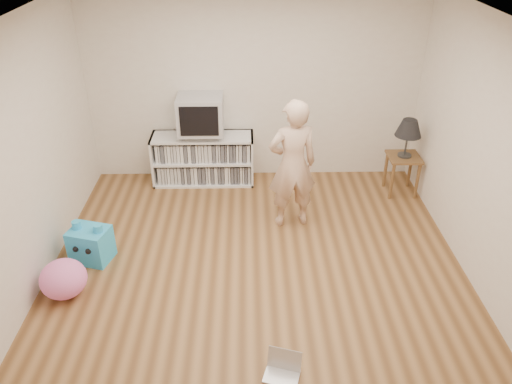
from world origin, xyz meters
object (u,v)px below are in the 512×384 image
Objects in this scene: side_table at (403,165)px; plush_blue at (91,244)px; plush_pink at (63,279)px; media_unit at (203,158)px; person at (292,165)px; dvd_deck at (202,134)px; crt_tv at (201,114)px; laptop at (283,368)px; table_lamp at (409,129)px.

plush_blue is at bearing -159.65° from side_table.
plush_blue is 1.05× the size of plush_pink.
person is (1.15, -1.11, 0.45)m from media_unit.
side_table is (2.70, -0.37, -0.32)m from dvd_deck.
dvd_deck is 0.28× the size of person.
side_table is at bearing 26.85° from plush_pink.
crt_tv is at bearing 73.83° from plush_blue.
plush_pink is at bearing 171.20° from laptop.
table_lamp is 1.11× the size of plush_pink.
dvd_deck is 0.29m from crt_tv.
dvd_deck is 0.75× the size of crt_tv.
laptop is at bearing -120.75° from side_table.
plush_pink is at bearing -153.15° from table_lamp.
person is (-1.56, -0.72, 0.39)m from side_table.
side_table is 0.34× the size of person.
side_table is 1.76m from person.
crt_tv is at bearing -90.00° from media_unit.
laptop is 2.59m from plush_blue.
crt_tv is 1.59m from person.
media_unit is 2.72× the size of table_lamp.
person is at bearing -43.58° from dvd_deck.
person is 2.44m from plush_blue.
media_unit is 2.73m from side_table.
laptop is at bearing -75.06° from dvd_deck.
table_lamp reaches higher than plush_blue.
plush_pink is (-1.24, -2.36, -0.82)m from crt_tv.
person reaches higher than media_unit.
side_table is at bearing 75.99° from laptop.
table_lamp is at bearing -7.80° from dvd_deck.
crt_tv reaches higher than laptop.
dvd_deck reaches higher than laptop.
media_unit is at bearing 90.00° from dvd_deck.
side_table is 1.13× the size of plush_blue.
dvd_deck is 1.58m from person.
person reaches higher than plush_pink.
media_unit is 4.04× the size of laptop.
dvd_deck is 0.92× the size of plush_blue.
dvd_deck is 0.97× the size of plush_pink.
crt_tv is at bearing 172.27° from table_lamp.
person reaches higher than crt_tv.
dvd_deck reaches higher than plush_pink.
crt_tv is at bearing -90.00° from dvd_deck.
dvd_deck is 2.72m from plush_pink.
table_lamp is 1.72m from person.
side_table is at bearing -7.73° from crt_tv.
person is (1.15, -1.09, -0.22)m from crt_tv.
dvd_deck is 0.87× the size of table_lamp.
dvd_deck is 2.17m from plush_blue.
table_lamp is at bearing -165.53° from person.
person reaches higher than dvd_deck.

